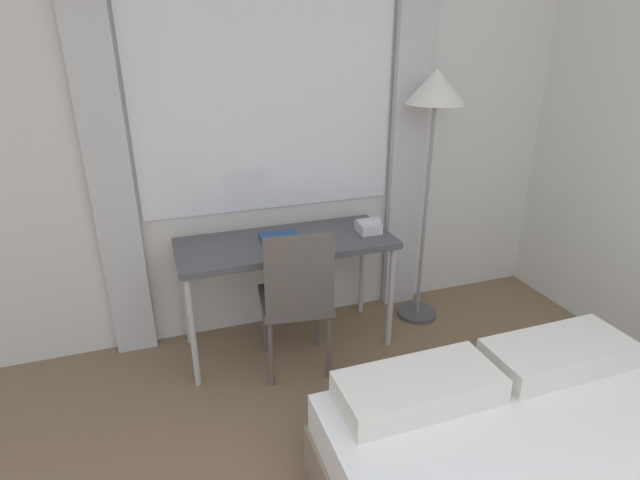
% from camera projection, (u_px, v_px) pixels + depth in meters
% --- Properties ---
extents(wall_back_with_window, '(5.06, 0.13, 2.70)m').
position_uv_depth(wall_back_with_window, '(274.00, 129.00, 3.10)').
color(wall_back_with_window, silver).
rests_on(wall_back_with_window, ground_plane).
extents(desk, '(1.31, 0.54, 0.74)m').
position_uv_depth(desk, '(286.00, 250.00, 3.05)').
color(desk, '#4C4C51').
rests_on(desk, ground_plane).
extents(desk_chair, '(0.45, 0.45, 0.93)m').
position_uv_depth(desk_chair, '(297.00, 294.00, 2.85)').
color(desk_chair, '#59514C').
rests_on(desk_chair, ground_plane).
extents(standing_lamp, '(0.37, 0.37, 1.71)m').
position_uv_depth(standing_lamp, '(434.00, 110.00, 3.08)').
color(standing_lamp, '#4C4C51').
rests_on(standing_lamp, ground_plane).
extents(telephone, '(0.16, 0.14, 0.09)m').
position_uv_depth(telephone, '(369.00, 226.00, 3.14)').
color(telephone, silver).
rests_on(telephone, desk).
extents(book, '(0.23, 0.18, 0.02)m').
position_uv_depth(book, '(279.00, 237.00, 3.04)').
color(book, navy).
rests_on(book, desk).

